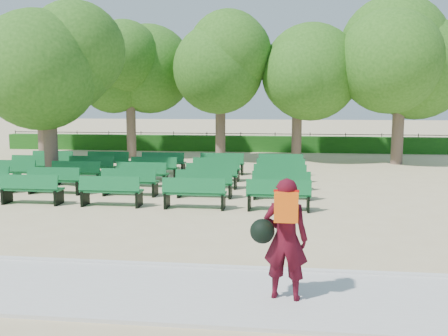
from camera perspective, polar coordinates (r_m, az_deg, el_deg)
name	(u,v)px	position (r m, az deg, el deg)	size (l,w,h in m)	color
ground	(166,198)	(15.34, -6.64, -3.45)	(120.00, 120.00, 0.00)	tan
paving	(56,287)	(8.58, -18.63, -12.78)	(30.00, 2.20, 0.06)	beige
curb	(85,263)	(9.56, -15.62, -10.38)	(30.00, 0.12, 0.10)	silver
hedge	(223,143)	(28.95, -0.12, 2.83)	(26.00, 0.70, 0.90)	#1B5415
fence	(224,150)	(29.39, -0.03, 2.02)	(26.00, 0.10, 1.02)	black
tree_line	(213,159)	(25.05, -1.26, 1.00)	(21.80, 6.80, 7.04)	#32681C
bench_array	(143,184)	(17.41, -9.21, -1.84)	(1.78, 0.69, 1.10)	#11612D
tree_among	(47,68)	(18.61, -19.55, 10.75)	(4.50, 4.50, 6.12)	brown
person	(284,237)	(7.41, 6.84, -7.84)	(0.88, 0.55, 1.81)	#420915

